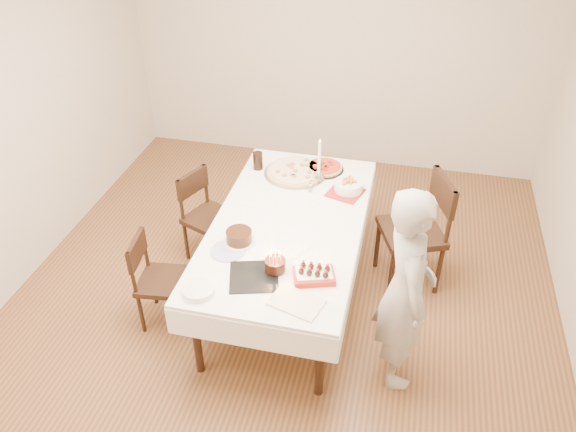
% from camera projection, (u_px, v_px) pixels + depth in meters
% --- Properties ---
extents(floor, '(5.00, 5.00, 0.00)m').
position_uv_depth(floor, '(282.00, 302.00, 4.70)').
color(floor, '#56311D').
rests_on(floor, ground).
extents(wall_back, '(4.50, 0.04, 2.70)m').
position_uv_depth(wall_back, '(337.00, 45.00, 5.89)').
color(wall_back, beige).
rests_on(wall_back, floor).
extents(dining_table, '(1.57, 2.33, 0.75)m').
position_uv_depth(dining_table, '(288.00, 259.00, 4.57)').
color(dining_table, white).
rests_on(dining_table, floor).
extents(chair_right_savory, '(0.68, 0.68, 1.02)m').
position_uv_depth(chair_right_savory, '(411.00, 232.00, 4.64)').
color(chair_right_savory, black).
rests_on(chair_right_savory, floor).
extents(chair_left_savory, '(0.56, 0.56, 0.84)m').
position_uv_depth(chair_left_savory, '(211.00, 218.00, 4.95)').
color(chair_left_savory, black).
rests_on(chair_left_savory, floor).
extents(chair_left_dessert, '(0.45, 0.45, 0.80)m').
position_uv_depth(chair_left_dessert, '(164.00, 281.00, 4.32)').
color(chair_left_dessert, black).
rests_on(chair_left_dessert, floor).
extents(person, '(0.50, 0.64, 1.56)m').
position_uv_depth(person, '(406.00, 290.00, 3.69)').
color(person, '#B7B2AD').
rests_on(person, floor).
extents(pizza_white, '(0.73, 0.73, 0.04)m').
position_uv_depth(pizza_white, '(295.00, 172.00, 4.92)').
color(pizza_white, beige).
rests_on(pizza_white, dining_table).
extents(pizza_pepperoni, '(0.38, 0.38, 0.04)m').
position_uv_depth(pizza_pepperoni, '(324.00, 167.00, 4.98)').
color(pizza_pepperoni, red).
rests_on(pizza_pepperoni, dining_table).
extents(red_placemat, '(0.34, 0.34, 0.01)m').
position_uv_depth(red_placemat, '(345.00, 193.00, 4.69)').
color(red_placemat, '#B21E1E').
rests_on(red_placemat, dining_table).
extents(pasta_bowl, '(0.31, 0.31, 0.08)m').
position_uv_depth(pasta_bowl, '(348.00, 186.00, 4.69)').
color(pasta_bowl, white).
rests_on(pasta_bowl, dining_table).
extents(taper_candle, '(0.09, 0.09, 0.41)m').
position_uv_depth(taper_candle, '(319.00, 161.00, 4.72)').
color(taper_candle, white).
rests_on(taper_candle, dining_table).
extents(shaker_pair, '(0.08, 0.08, 0.08)m').
position_uv_depth(shaker_pair, '(310.00, 187.00, 4.68)').
color(shaker_pair, white).
rests_on(shaker_pair, dining_table).
extents(cola_glass, '(0.09, 0.09, 0.16)m').
position_uv_depth(cola_glass, '(258.00, 161.00, 4.96)').
color(cola_glass, black).
rests_on(cola_glass, dining_table).
extents(layer_cake, '(0.32, 0.32, 0.10)m').
position_uv_depth(layer_cake, '(239.00, 237.00, 4.12)').
color(layer_cake, black).
rests_on(layer_cake, dining_table).
extents(cake_board, '(0.41, 0.41, 0.01)m').
position_uv_depth(cake_board, '(254.00, 277.00, 3.84)').
color(cake_board, black).
rests_on(cake_board, dining_table).
extents(birthday_cake, '(0.17, 0.17, 0.15)m').
position_uv_depth(birthday_cake, '(275.00, 261.00, 3.84)').
color(birthday_cake, black).
rests_on(birthday_cake, dining_table).
extents(strawberry_box, '(0.32, 0.26, 0.07)m').
position_uv_depth(strawberry_box, '(314.00, 275.00, 3.80)').
color(strawberry_box, red).
rests_on(strawberry_box, dining_table).
extents(box_lid, '(0.39, 0.31, 0.03)m').
position_uv_depth(box_lid, '(296.00, 303.00, 3.63)').
color(box_lid, beige).
rests_on(box_lid, dining_table).
extents(plate_stack, '(0.25, 0.25, 0.05)m').
position_uv_depth(plate_stack, '(198.00, 290.00, 3.70)').
color(plate_stack, white).
rests_on(plate_stack, dining_table).
extents(china_plate, '(0.29, 0.29, 0.01)m').
position_uv_depth(china_plate, '(228.00, 251.00, 4.06)').
color(china_plate, white).
rests_on(china_plate, dining_table).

